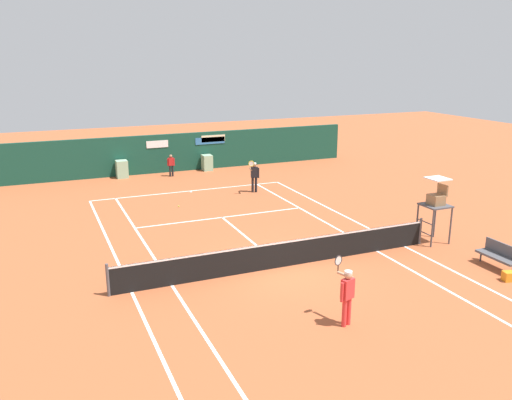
{
  "coord_description": "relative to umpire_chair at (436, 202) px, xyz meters",
  "views": [
    {
      "loc": [
        -7.72,
        -15.77,
        7.29
      ],
      "look_at": [
        1.48,
        5.9,
        0.8
      ],
      "focal_mm": 37.4,
      "sensor_mm": 36.0,
      "label": 1
    }
  ],
  "objects": [
    {
      "name": "player_bench",
      "position": [
        0.29,
        -3.04,
        -1.16
      ],
      "size": [
        0.54,
        1.58,
        0.88
      ],
      "rotation": [
        0.0,
        0.0,
        1.57
      ],
      "color": "#38383D",
      "rests_on": "ground_plane"
    },
    {
      "name": "tennis_ball_by_sideline",
      "position": [
        -8.05,
        8.88,
        -1.64
      ],
      "size": [
        0.07,
        0.07,
        0.07
      ],
      "primitive_type": "sphere",
      "color": "#CCE033",
      "rests_on": "ground_plane"
    },
    {
      "name": "player_near_side",
      "position": [
        -6.87,
        -4.44,
        -0.69
      ],
      "size": [
        0.52,
        0.81,
        1.85
      ],
      "rotation": [
        0.0,
        0.0,
        0.31
      ],
      "color": "red",
      "rests_on": "ground_plane"
    },
    {
      "name": "ground_plane",
      "position": [
        -6.66,
        0.57,
        -1.67
      ],
      "size": [
        80.0,
        80.0,
        0.01
      ],
      "color": "#A8512D"
    },
    {
      "name": "umpire_chair",
      "position": [
        0.0,
        0.0,
        0.0
      ],
      "size": [
        1.0,
        1.0,
        2.62
      ],
      "rotation": [
        0.0,
        0.0,
        1.57
      ],
      "color": "#47474C",
      "rests_on": "ground_plane"
    },
    {
      "name": "tennis_net",
      "position": [
        -6.66,
        -0.0,
        -1.16
      ],
      "size": [
        12.1,
        0.1,
        1.07
      ],
      "color": "#4C4C51",
      "rests_on": "ground_plane"
    },
    {
      "name": "ball_kid_centre_post",
      "position": [
        -6.69,
        15.63,
        -0.9
      ],
      "size": [
        0.45,
        0.2,
        1.35
      ],
      "rotation": [
        0.0,
        0.0,
        3.03
      ],
      "color": "black",
      "rests_on": "ground_plane"
    },
    {
      "name": "sponsor_back_wall",
      "position": [
        -6.68,
        16.96,
        -0.51
      ],
      "size": [
        25.0,
        1.02,
        2.41
      ],
      "color": "#144233",
      "rests_on": "ground_plane"
    },
    {
      "name": "player_on_baseline",
      "position": [
        -3.51,
        10.07,
        -0.69
      ],
      "size": [
        0.78,
        0.67,
        1.85
      ],
      "rotation": [
        0.0,
        0.0,
        2.87
      ],
      "color": "black",
      "rests_on": "ground_plane"
    }
  ]
}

